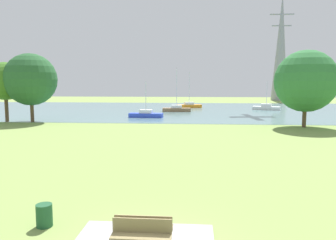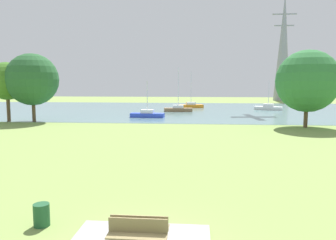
% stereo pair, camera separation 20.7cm
% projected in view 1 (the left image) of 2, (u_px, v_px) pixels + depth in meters
% --- Properties ---
extents(ground_plane, '(160.00, 160.00, 0.00)m').
position_uv_depth(ground_plane, '(178.00, 134.00, 31.84)').
color(ground_plane, '#7F994C').
extents(bench_facing_water, '(1.80, 0.48, 0.89)m').
position_uv_depth(bench_facing_water, '(144.00, 229.00, 10.27)').
color(bench_facing_water, tan).
rests_on(bench_facing_water, concrete_pad).
extents(bench_facing_inland, '(1.80, 0.48, 0.89)m').
position_uv_depth(bench_facing_inland, '(141.00, 238.00, 9.74)').
color(bench_facing_inland, tan).
rests_on(bench_facing_inland, concrete_pad).
extents(litter_bin, '(0.56, 0.56, 0.80)m').
position_uv_depth(litter_bin, '(44.00, 215.00, 11.53)').
color(litter_bin, '#1E512D').
rests_on(litter_bin, ground).
extents(water_surface, '(140.00, 40.00, 0.02)m').
position_uv_depth(water_surface, '(186.00, 110.00, 59.57)').
color(water_surface, slate).
rests_on(water_surface, ground).
extents(sailboat_orange, '(5.03, 2.82, 7.04)m').
position_uv_depth(sailboat_orange, '(189.00, 105.00, 64.56)').
color(sailboat_orange, orange).
rests_on(sailboat_orange, water_surface).
extents(sailboat_blue, '(4.90, 1.85, 5.16)m').
position_uv_depth(sailboat_blue, '(146.00, 114.00, 47.00)').
color(sailboat_blue, blue).
rests_on(sailboat_blue, water_surface).
extents(sailboat_white, '(5.03, 2.92, 5.21)m').
position_uv_depth(sailboat_white, '(266.00, 107.00, 59.76)').
color(sailboat_white, white).
rests_on(sailboat_white, water_surface).
extents(sailboat_brown, '(4.89, 1.80, 7.48)m').
position_uv_depth(sailboat_brown, '(177.00, 109.00, 56.31)').
color(sailboat_brown, brown).
rests_on(sailboat_brown, water_surface).
extents(tree_east_near, '(4.77, 4.77, 7.55)m').
position_uv_depth(tree_east_near, '(5.00, 81.00, 41.31)').
color(tree_east_near, brown).
rests_on(tree_east_near, ground).
extents(tree_mid_shore, '(6.53, 6.53, 8.63)m').
position_uv_depth(tree_mid_shore, '(31.00, 80.00, 41.28)').
color(tree_mid_shore, brown).
rests_on(tree_mid_shore, ground).
extents(tree_west_far, '(6.87, 6.87, 8.59)m').
position_uv_depth(tree_west_far, '(306.00, 81.00, 36.38)').
color(tree_west_far, brown).
rests_on(tree_west_far, ground).
extents(electricity_pylon, '(6.40, 4.40, 28.97)m').
position_uv_depth(electricity_pylon, '(281.00, 47.00, 89.45)').
color(electricity_pylon, gray).
rests_on(electricity_pylon, ground).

